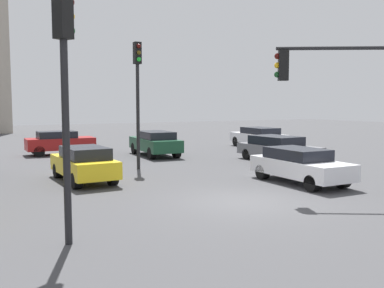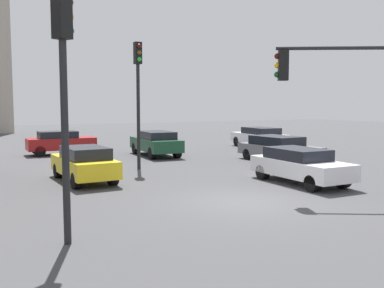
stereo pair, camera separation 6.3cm
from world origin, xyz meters
The scene contains 10 objects.
ground_plane centered at (0.00, 0.00, 0.00)m, with size 108.59×108.59×0.00m, color #424244.
traffic_light_0 centered at (3.49, -0.81, 3.74)m, with size 3.96×2.46×5.21m.
traffic_light_1 centered at (-5.83, -1.60, 3.78)m, with size 0.49×0.44×5.45m.
traffic_light_2 centered at (-0.42, 8.08, 4.07)m, with size 0.32×0.46×5.91m.
car_2 centered at (2.35, 12.50, 0.79)m, with size 2.04×4.51×1.46m.
car_3 centered at (7.20, 7.19, 0.71)m, with size 2.34×4.80×1.35m.
car_4 centered at (10.69, 13.58, 0.77)m, with size 2.05×4.72×1.42m.
car_5 centered at (3.75, 1.67, 0.72)m, with size 1.81×4.27×1.35m.
car_6 centered at (-2.47, 15.89, 0.76)m, with size 3.99×1.71×1.42m.
car_7 centered at (-3.54, 5.96, 0.74)m, with size 1.83×4.14×1.40m.
Camera 1 is at (-7.91, -11.21, 3.09)m, focal length 41.07 mm.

